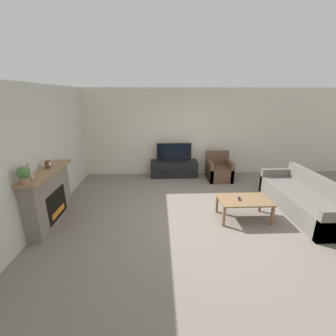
{
  "coord_description": "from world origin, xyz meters",
  "views": [
    {
      "loc": [
        -0.78,
        -4.36,
        2.48
      ],
      "look_at": [
        -0.57,
        0.64,
        0.85
      ],
      "focal_mm": 24.0,
      "sensor_mm": 36.0,
      "label": 1
    }
  ],
  "objects": [
    {
      "name": "fireplace",
      "position": [
        -2.97,
        -0.24,
        0.57
      ],
      "size": [
        0.4,
        1.54,
        1.12
      ],
      "color": "slate",
      "rests_on": "ground"
    },
    {
      "name": "tv",
      "position": [
        -0.32,
        2.4,
        0.77
      ],
      "size": [
        1.07,
        0.18,
        0.57
      ],
      "color": "black",
      "rests_on": "tv_stand"
    },
    {
      "name": "coffee_table",
      "position": [
        0.96,
        -0.23,
        0.39
      ],
      "size": [
        1.05,
        0.63,
        0.44
      ],
      "color": "brown",
      "rests_on": "ground"
    },
    {
      "name": "couch",
      "position": [
        2.42,
        0.02,
        0.27
      ],
      "size": [
        0.88,
        2.36,
        0.79
      ],
      "color": "#66605B",
      "rests_on": "ground"
    },
    {
      "name": "wall_left",
      "position": [
        -3.14,
        0.0,
        1.35
      ],
      "size": [
        0.06,
        12.0,
        2.7
      ],
      "color": "beige",
      "rests_on": "ground"
    },
    {
      "name": "tv_stand",
      "position": [
        -0.32,
        2.4,
        0.25
      ],
      "size": [
        1.47,
        0.48,
        0.51
      ],
      "color": "black",
      "rests_on": "ground"
    },
    {
      "name": "armchair",
      "position": [
        1.04,
        2.09,
        0.28
      ],
      "size": [
        0.7,
        0.76,
        0.83
      ],
      "color": "brown",
      "rests_on": "ground"
    },
    {
      "name": "wall_back",
      "position": [
        0.0,
        2.71,
        1.35
      ],
      "size": [
        12.0,
        0.06,
        2.7
      ],
      "color": "beige",
      "rests_on": "ground"
    },
    {
      "name": "mantel_vase_left",
      "position": [
        -2.95,
        -0.7,
        1.27
      ],
      "size": [
        0.07,
        0.07,
        0.32
      ],
      "color": "beige",
      "rests_on": "fireplace"
    },
    {
      "name": "remote",
      "position": [
        0.86,
        -0.23,
        0.45
      ],
      "size": [
        0.06,
        0.15,
        0.02
      ],
      "rotation": [
        0.0,
        0.0,
        -0.16
      ],
      "color": "black",
      "rests_on": "coffee_table"
    },
    {
      "name": "ground_plane",
      "position": [
        0.0,
        0.0,
        0.0
      ],
      "size": [
        24.0,
        24.0,
        0.0
      ],
      "primitive_type": "plane",
      "color": "slate"
    },
    {
      "name": "mantel_clock",
      "position": [
        -2.95,
        -0.08,
        1.19
      ],
      "size": [
        0.08,
        0.11,
        0.15
      ],
      "color": "brown",
      "rests_on": "fireplace"
    },
    {
      "name": "potted_plant",
      "position": [
        -2.95,
        -0.89,
        1.27
      ],
      "size": [
        0.2,
        0.2,
        0.28
      ],
      "color": "#936B4C",
      "rests_on": "fireplace"
    }
  ]
}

